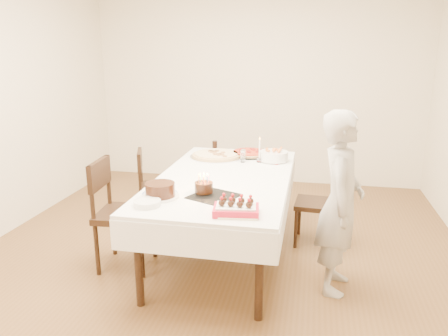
% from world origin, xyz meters
% --- Properties ---
extents(floor, '(5.00, 5.00, 0.00)m').
position_xyz_m(floor, '(0.00, 0.00, 0.00)').
color(floor, brown).
rests_on(floor, ground).
extents(wall_back, '(4.50, 0.04, 2.70)m').
position_xyz_m(wall_back, '(0.00, 2.50, 1.35)').
color(wall_back, beige).
rests_on(wall_back, floor).
extents(wall_front, '(4.50, 0.04, 2.70)m').
position_xyz_m(wall_front, '(0.00, -2.50, 1.35)').
color(wall_front, beige).
rests_on(wall_front, floor).
extents(dining_table, '(1.34, 2.24, 0.75)m').
position_xyz_m(dining_table, '(0.04, 0.10, 0.38)').
color(dining_table, white).
rests_on(dining_table, floor).
extents(chair_right_savory, '(0.44, 0.44, 0.81)m').
position_xyz_m(chair_right_savory, '(0.85, 0.51, 0.40)').
color(chair_right_savory, black).
rests_on(chair_right_savory, floor).
extents(chair_left_savory, '(0.54, 0.54, 0.83)m').
position_xyz_m(chair_left_savory, '(-0.80, 0.66, 0.41)').
color(chair_left_savory, black).
rests_on(chair_left_savory, floor).
extents(chair_left_dessert, '(0.53, 0.53, 0.96)m').
position_xyz_m(chair_left_dessert, '(-0.74, -0.28, 0.48)').
color(chair_left_dessert, black).
rests_on(chair_left_dessert, floor).
extents(person, '(0.40, 0.56, 1.42)m').
position_xyz_m(person, '(1.02, -0.29, 0.71)').
color(person, '#B4AFAA').
rests_on(person, floor).
extents(pizza_white, '(0.72, 0.72, 0.04)m').
position_xyz_m(pizza_white, '(-0.18, 0.76, 0.77)').
color(pizza_white, beige).
rests_on(pizza_white, dining_table).
extents(pizza_pepperoni, '(0.51, 0.51, 0.04)m').
position_xyz_m(pizza_pepperoni, '(0.15, 0.92, 0.77)').
color(pizza_pepperoni, red).
rests_on(pizza_pepperoni, dining_table).
extents(red_placemat, '(0.31, 0.31, 0.01)m').
position_xyz_m(red_placemat, '(0.41, 0.73, 0.75)').
color(red_placemat, '#B21E1E').
rests_on(red_placemat, dining_table).
extents(pasta_bowl, '(0.29, 0.29, 0.09)m').
position_xyz_m(pasta_bowl, '(0.42, 0.72, 0.80)').
color(pasta_bowl, white).
rests_on(pasta_bowl, dining_table).
extents(taper_candle, '(0.05, 0.05, 0.26)m').
position_xyz_m(taper_candle, '(0.28, 0.65, 0.88)').
color(taper_candle, white).
rests_on(taper_candle, dining_table).
extents(shaker_pair, '(0.12, 0.12, 0.12)m').
position_xyz_m(shaker_pair, '(0.12, 0.61, 0.81)').
color(shaker_pair, white).
rests_on(shaker_pair, dining_table).
extents(cola_glass, '(0.07, 0.07, 0.10)m').
position_xyz_m(cola_glass, '(-0.27, 1.09, 0.80)').
color(cola_glass, black).
rests_on(cola_glass, dining_table).
extents(layer_cake, '(0.34, 0.34, 0.11)m').
position_xyz_m(layer_cake, '(-0.32, -0.54, 0.81)').
color(layer_cake, black).
rests_on(layer_cake, dining_table).
extents(cake_board, '(0.43, 0.43, 0.01)m').
position_xyz_m(cake_board, '(0.07, -0.45, 0.75)').
color(cake_board, black).
rests_on(cake_board, dining_table).
extents(birthday_cake, '(0.17, 0.17, 0.15)m').
position_xyz_m(birthday_cake, '(-0.02, -0.40, 0.83)').
color(birthday_cake, '#341D0E').
rests_on(birthday_cake, dining_table).
extents(strawberry_box, '(0.33, 0.24, 0.08)m').
position_xyz_m(strawberry_box, '(0.30, -0.77, 0.79)').
color(strawberry_box, red).
rests_on(strawberry_box, dining_table).
extents(box_lid, '(0.29, 0.21, 0.02)m').
position_xyz_m(box_lid, '(0.32, -0.79, 0.75)').
color(box_lid, beige).
rests_on(box_lid, dining_table).
extents(plate_stack, '(0.21, 0.21, 0.04)m').
position_xyz_m(plate_stack, '(-0.35, -0.74, 0.77)').
color(plate_stack, white).
rests_on(plate_stack, dining_table).
extents(china_plate, '(0.30, 0.30, 0.01)m').
position_xyz_m(china_plate, '(-0.35, -0.48, 0.76)').
color(china_plate, white).
rests_on(china_plate, dining_table).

